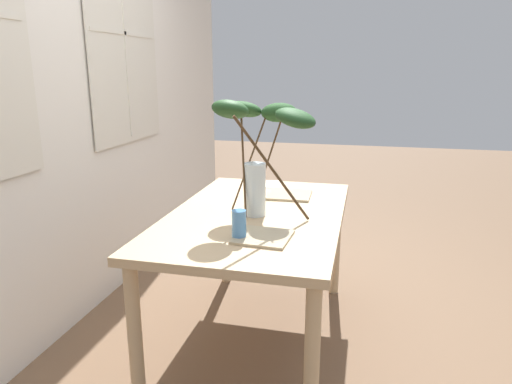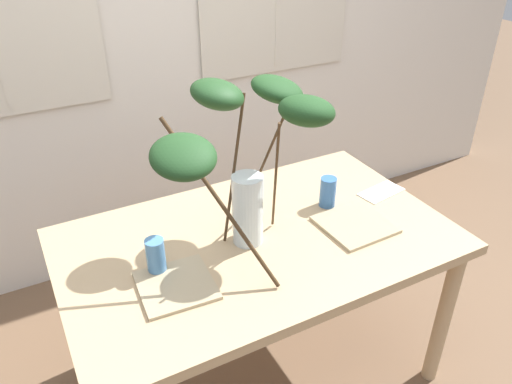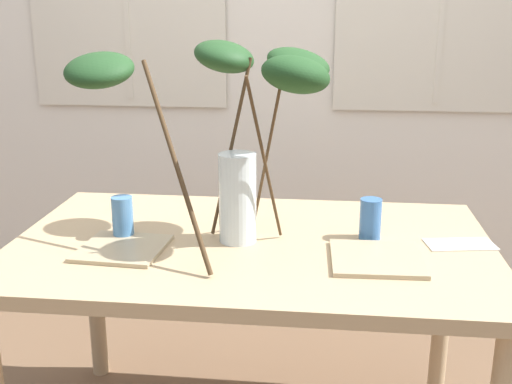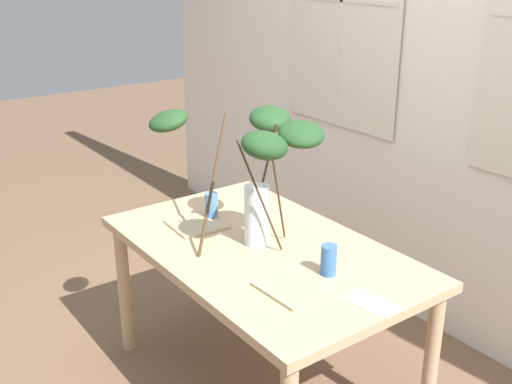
% 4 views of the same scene
% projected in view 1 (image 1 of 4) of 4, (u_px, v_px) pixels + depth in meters
% --- Properties ---
extents(ground, '(14.00, 14.00, 0.00)m').
position_uv_depth(ground, '(257.00, 338.00, 2.57)').
color(ground, brown).
extents(back_wall_with_windows, '(5.03, 0.14, 2.70)m').
position_uv_depth(back_wall_with_windows, '(53.00, 86.00, 2.48)').
color(back_wall_with_windows, silver).
rests_on(back_wall_with_windows, ground).
extents(dining_table, '(1.42, 0.87, 0.73)m').
position_uv_depth(dining_table, '(257.00, 228.00, 2.41)').
color(dining_table, tan).
rests_on(dining_table, ground).
extents(vase_with_branches, '(0.72, 0.60, 0.60)m').
position_uv_depth(vase_with_branches, '(259.00, 135.00, 2.25)').
color(vase_with_branches, silver).
rests_on(vase_with_branches, dining_table).
extents(drinking_glass_blue_left, '(0.06, 0.06, 0.13)m').
position_uv_depth(drinking_glass_blue_left, '(239.00, 225.00, 2.00)').
color(drinking_glass_blue_left, '#4C84BC').
rests_on(drinking_glass_blue_left, dining_table).
extents(drinking_glass_blue_right, '(0.06, 0.06, 0.12)m').
position_uv_depth(drinking_glass_blue_right, '(260.00, 184.00, 2.71)').
color(drinking_glass_blue_right, '#386BAD').
rests_on(drinking_glass_blue_right, dining_table).
extents(plate_square_left, '(0.25, 0.25, 0.01)m').
position_uv_depth(plate_square_left, '(263.00, 237.00, 2.02)').
color(plate_square_left, tan).
rests_on(plate_square_left, dining_table).
extents(plate_square_right, '(0.26, 0.26, 0.01)m').
position_uv_depth(plate_square_right, '(289.00, 195.00, 2.70)').
color(plate_square_right, tan).
rests_on(plate_square_right, dining_table).
extents(napkin_folded, '(0.21, 0.13, 0.00)m').
position_uv_depth(napkin_folded, '(273.00, 184.00, 2.97)').
color(napkin_folded, silver).
rests_on(napkin_folded, dining_table).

